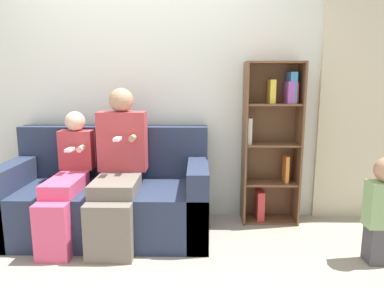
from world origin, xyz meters
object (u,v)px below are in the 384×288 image
adult_seated (118,163)px  bookshelf (272,140)px  couch (109,198)px  toddler_standing (383,209)px  child_seated (67,178)px

adult_seated → bookshelf: (1.35, 0.42, 0.13)m
couch → adult_seated: adult_seated is taller
couch → bookshelf: 1.58m
toddler_standing → bookshelf: 1.09m
adult_seated → child_seated: (-0.42, -0.05, -0.11)m
adult_seated → toddler_standing: size_ratio=1.59×
couch → adult_seated: 0.38m
child_seated → toddler_standing: child_seated is taller
child_seated → bookshelf: bookshelf is taller
adult_seated → child_seated: 0.44m
adult_seated → toddler_standing: 2.05m
adult_seated → toddler_standing: bearing=-10.6°
couch → adult_seated: bearing=-43.0°
couch → bookshelf: bookshelf is taller
adult_seated → bookshelf: 1.42m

